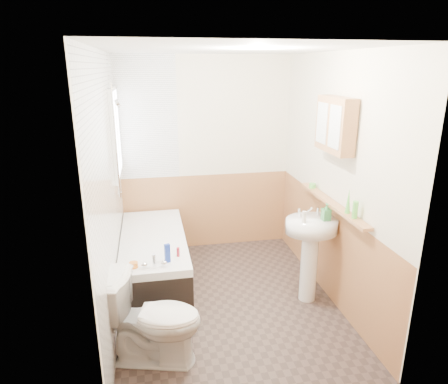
{
  "coord_description": "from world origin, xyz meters",
  "views": [
    {
      "loc": [
        -0.72,
        -3.61,
        2.36
      ],
      "look_at": [
        0.0,
        0.15,
        1.15
      ],
      "focal_mm": 32.0,
      "sensor_mm": 36.0,
      "label": 1
    }
  ],
  "objects_px": {
    "toilet": "(154,319)",
    "medicine_cabinet": "(335,125)",
    "pine_shelf": "(332,203)",
    "bathtub": "(154,259)",
    "sink": "(310,243)"
  },
  "relations": [
    {
      "from": "toilet",
      "to": "medicine_cabinet",
      "type": "height_order",
      "value": "medicine_cabinet"
    },
    {
      "from": "medicine_cabinet",
      "to": "pine_shelf",
      "type": "bearing_deg",
      "value": -26.25
    },
    {
      "from": "bathtub",
      "to": "medicine_cabinet",
      "type": "distance_m",
      "value": 2.41
    },
    {
      "from": "bathtub",
      "to": "toilet",
      "type": "relative_size",
      "value": 2.1
    },
    {
      "from": "toilet",
      "to": "medicine_cabinet",
      "type": "xyz_separation_m",
      "value": [
        1.77,
        0.65,
        1.45
      ]
    },
    {
      "from": "pine_shelf",
      "to": "medicine_cabinet",
      "type": "height_order",
      "value": "medicine_cabinet"
    },
    {
      "from": "pine_shelf",
      "to": "sink",
      "type": "bearing_deg",
      "value": -177.39
    },
    {
      "from": "pine_shelf",
      "to": "medicine_cabinet",
      "type": "xyz_separation_m",
      "value": [
        -0.03,
        0.01,
        0.78
      ]
    },
    {
      "from": "toilet",
      "to": "sink",
      "type": "distance_m",
      "value": 1.74
    },
    {
      "from": "toilet",
      "to": "bathtub",
      "type": "bearing_deg",
      "value": 13.75
    },
    {
      "from": "sink",
      "to": "medicine_cabinet",
      "type": "xyz_separation_m",
      "value": [
        0.17,
        0.02,
        1.19
      ]
    },
    {
      "from": "toilet",
      "to": "sink",
      "type": "relative_size",
      "value": 0.78
    },
    {
      "from": "sink",
      "to": "medicine_cabinet",
      "type": "height_order",
      "value": "medicine_cabinet"
    },
    {
      "from": "toilet",
      "to": "pine_shelf",
      "type": "distance_m",
      "value": 2.02
    },
    {
      "from": "bathtub",
      "to": "toilet",
      "type": "xyz_separation_m",
      "value": [
        -0.03,
        -1.27,
        0.09
      ]
    }
  ]
}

